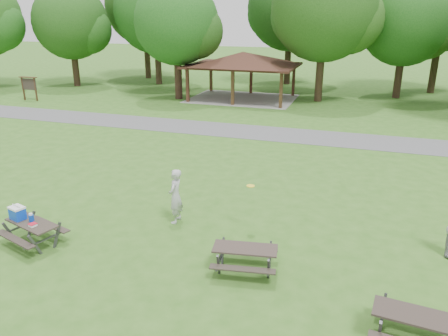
% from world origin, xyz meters
% --- Properties ---
extents(ground, '(160.00, 160.00, 0.00)m').
position_xyz_m(ground, '(0.00, 0.00, 0.00)').
color(ground, '#32621C').
rests_on(ground, ground).
extents(asphalt_path, '(120.00, 3.20, 0.02)m').
position_xyz_m(asphalt_path, '(0.00, 14.00, 0.01)').
color(asphalt_path, '#4F4F52').
rests_on(asphalt_path, ground).
extents(pavilion, '(8.60, 7.01, 3.76)m').
position_xyz_m(pavilion, '(-4.00, 24.00, 3.06)').
color(pavilion, '#3A1F15').
rests_on(pavilion, ground).
extents(notice_board, '(1.60, 0.30, 1.88)m').
position_xyz_m(notice_board, '(-20.00, 18.00, 1.31)').
color(notice_board, '#311E11').
rests_on(notice_board, ground).
extents(tree_row_b, '(7.14, 6.80, 9.28)m').
position_xyz_m(tree_row_b, '(-20.92, 25.53, 5.67)').
color(tree_row_b, black).
rests_on(tree_row_b, ground).
extents(tree_row_c, '(8.19, 7.80, 10.67)m').
position_xyz_m(tree_row_c, '(-13.90, 29.03, 6.54)').
color(tree_row_c, black).
rests_on(tree_row_c, ground).
extents(tree_row_d, '(6.93, 6.60, 9.27)m').
position_xyz_m(tree_row_d, '(-8.92, 22.53, 5.77)').
color(tree_row_d, black).
rests_on(tree_row_d, ground).
extents(tree_row_e, '(8.40, 8.00, 11.02)m').
position_xyz_m(tree_row_e, '(2.10, 25.03, 6.78)').
color(tree_row_e, '#2E2014').
rests_on(tree_row_e, ground).
extents(tree_row_f, '(7.35, 7.00, 9.55)m').
position_xyz_m(tree_row_f, '(8.09, 28.53, 5.84)').
color(tree_row_f, black).
rests_on(tree_row_f, ground).
extents(tree_deep_a, '(8.40, 8.00, 11.38)m').
position_xyz_m(tree_deep_a, '(-16.90, 32.53, 7.13)').
color(tree_deep_a, '#302015').
rests_on(tree_deep_a, ground).
extents(tree_deep_b, '(8.40, 8.00, 11.13)m').
position_xyz_m(tree_deep_b, '(-1.90, 33.03, 6.89)').
color(tree_deep_b, black).
rests_on(tree_deep_b, ground).
extents(tree_deep_c, '(8.82, 8.40, 11.90)m').
position_xyz_m(tree_deep_c, '(11.10, 32.03, 7.44)').
color(tree_deep_c, black).
rests_on(tree_deep_c, ground).
extents(picnic_table_near, '(2.10, 1.87, 1.22)m').
position_xyz_m(picnic_table_near, '(-3.66, -0.92, 0.70)').
color(picnic_table_near, '#2E2721').
rests_on(picnic_table_near, ground).
extents(picnic_table_middle, '(1.92, 1.64, 0.75)m').
position_xyz_m(picnic_table_middle, '(3.03, -0.35, 0.55)').
color(picnic_table_middle, '#302723').
rests_on(picnic_table_middle, ground).
extents(picnic_table_far, '(1.98, 1.66, 0.79)m').
position_xyz_m(picnic_table_far, '(7.23, -1.96, 0.59)').
color(picnic_table_far, '#2C241F').
rests_on(picnic_table_far, ground).
extents(frisbee_in_flight, '(0.32, 0.32, 0.02)m').
position_xyz_m(frisbee_in_flight, '(2.55, 1.98, 1.56)').
color(frisbee_in_flight, yellow).
rests_on(frisbee_in_flight, ground).
extents(frisbee_thrower, '(0.48, 0.71, 1.88)m').
position_xyz_m(frisbee_thrower, '(0.02, 1.81, 0.94)').
color(frisbee_thrower, '#AFAFB2').
rests_on(frisbee_thrower, ground).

